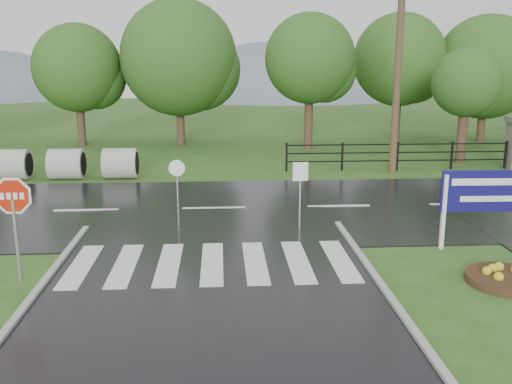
{
  "coord_description": "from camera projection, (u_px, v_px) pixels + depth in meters",
  "views": [
    {
      "loc": [
        0.23,
        -7.53,
        4.73
      ],
      "look_at": [
        1.08,
        6.0,
        1.5
      ],
      "focal_mm": 40.0,
      "sensor_mm": 36.0,
      "label": 1
    }
  ],
  "objects": [
    {
      "name": "main_road",
      "position": [
        214.0,
        209.0,
        18.1
      ],
      "size": [
        90.0,
        8.0,
        0.04
      ],
      "primitive_type": "cube",
      "color": "black",
      "rests_on": "ground"
    },
    {
      "name": "crosswalk",
      "position": [
        212.0,
        263.0,
        13.23
      ],
      "size": [
        6.5,
        2.8,
        0.02
      ],
      "color": "silver",
      "rests_on": "ground"
    },
    {
      "name": "fence_west",
      "position": [
        398.0,
        153.0,
        24.23
      ],
      "size": [
        9.58,
        0.08,
        1.2
      ],
      "color": "black",
      "rests_on": "ground"
    },
    {
      "name": "hills",
      "position": [
        246.0,
        214.0,
        75.31
      ],
      "size": [
        102.0,
        48.0,
        48.0
      ],
      "color": "slate",
      "rests_on": "ground"
    },
    {
      "name": "treeline",
      "position": [
        234.0,
        144.0,
        31.75
      ],
      "size": [
        83.2,
        5.2,
        10.0
      ],
      "color": "#255119",
      "rests_on": "ground"
    },
    {
      "name": "stop_sign",
      "position": [
        13.0,
        204.0,
        11.92
      ],
      "size": [
        1.09,
        0.06,
        2.44
      ],
      "color": "#939399",
      "rests_on": "ground"
    },
    {
      "name": "estate_billboard",
      "position": [
        486.0,
        195.0,
        14.13
      ],
      "size": [
        2.3,
        0.12,
        2.01
      ],
      "color": "silver",
      "rests_on": "ground"
    },
    {
      "name": "flower_bed",
      "position": [
        507.0,
        278.0,
        12.17
      ],
      "size": [
        1.72,
        1.72,
        0.34
      ],
      "color": "#332111",
      "rests_on": "ground"
    },
    {
      "name": "reg_sign_small",
      "position": [
        300.0,
        181.0,
        15.69
      ],
      "size": [
        0.43,
        0.06,
        1.91
      ],
      "color": "#939399",
      "rests_on": "ground"
    },
    {
      "name": "reg_sign_round",
      "position": [
        177.0,
        184.0,
        15.9
      ],
      "size": [
        0.45,
        0.06,
        1.95
      ],
      "color": "#939399",
      "rests_on": "ground"
    },
    {
      "name": "utility_pole_east",
      "position": [
        398.0,
        62.0,
        22.84
      ],
      "size": [
        1.53,
        0.58,
        8.87
      ],
      "color": "#473523",
      "rests_on": "ground"
    },
    {
      "name": "entrance_tree_left",
      "position": [
        466.0,
        83.0,
        25.23
      ],
      "size": [
        3.05,
        3.05,
        5.14
      ],
      "color": "#3D2B1C",
      "rests_on": "ground"
    }
  ]
}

